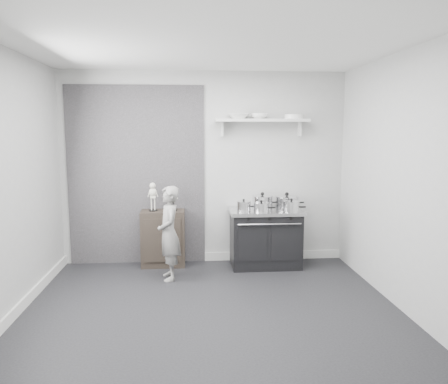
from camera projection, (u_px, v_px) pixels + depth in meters
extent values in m
plane|color=black|center=(211.00, 310.00, 4.60)|extent=(4.00, 4.00, 0.00)
cube|color=#A4A4A1|center=(204.00, 168.00, 6.19)|extent=(4.00, 0.02, 2.70)
cube|color=#A4A4A1|center=(225.00, 219.00, 2.63)|extent=(4.00, 0.02, 2.70)
cube|color=#A4A4A1|center=(6.00, 185.00, 4.25)|extent=(0.02, 3.60, 2.70)
cube|color=#A4A4A1|center=(401.00, 181.00, 4.57)|extent=(0.02, 3.60, 2.70)
cube|color=silver|center=(210.00, 45.00, 4.22)|extent=(4.00, 3.60, 0.02)
cube|color=black|center=(137.00, 176.00, 6.12)|extent=(1.90, 0.02, 2.50)
cube|color=silver|center=(273.00, 255.00, 6.43)|extent=(2.00, 0.03, 0.12)
cube|color=silver|center=(17.00, 311.00, 4.44)|extent=(0.03, 3.60, 0.12)
cube|color=silver|center=(262.00, 120.00, 6.03)|extent=(1.30, 0.26, 0.04)
cube|color=silver|center=(222.00, 129.00, 6.07)|extent=(0.03, 0.12, 0.20)
cube|color=silver|center=(300.00, 129.00, 6.16)|extent=(0.03, 0.12, 0.20)
cube|color=black|center=(265.00, 239.00, 6.07)|extent=(0.94, 0.56, 0.75)
cube|color=silver|center=(266.00, 211.00, 6.02)|extent=(1.00, 0.60, 0.05)
cube|color=black|center=(252.00, 244.00, 5.77)|extent=(0.40, 0.02, 0.49)
cube|color=black|center=(286.00, 243.00, 5.81)|extent=(0.40, 0.02, 0.49)
cylinder|color=silver|center=(270.00, 224.00, 5.73)|extent=(0.85, 0.02, 0.02)
cylinder|color=black|center=(248.00, 219.00, 5.71)|extent=(0.04, 0.03, 0.04)
cylinder|color=black|center=(269.00, 218.00, 5.73)|extent=(0.04, 0.03, 0.04)
cylinder|color=black|center=(291.00, 218.00, 5.75)|extent=(0.04, 0.03, 0.04)
cube|color=black|center=(163.00, 238.00, 6.09)|extent=(0.60, 0.35, 0.78)
imported|color=gray|center=(169.00, 233.00, 5.49)|extent=(0.36, 0.48, 1.19)
cylinder|color=silver|center=(244.00, 207.00, 5.90)|extent=(0.19, 0.19, 0.12)
cylinder|color=silver|center=(244.00, 202.00, 5.89)|extent=(0.19, 0.19, 0.01)
sphere|color=black|center=(244.00, 200.00, 5.89)|extent=(0.03, 0.03, 0.03)
cylinder|color=black|center=(253.00, 206.00, 5.91)|extent=(0.10, 0.02, 0.02)
cylinder|color=silver|center=(262.00, 202.00, 6.11)|extent=(0.28, 0.28, 0.16)
cylinder|color=silver|center=(262.00, 196.00, 6.10)|extent=(0.29, 0.29, 0.01)
sphere|color=black|center=(262.00, 194.00, 6.09)|extent=(0.05, 0.05, 0.05)
cylinder|color=black|center=(275.00, 202.00, 6.12)|extent=(0.10, 0.02, 0.02)
cylinder|color=silver|center=(287.00, 203.00, 6.12)|extent=(0.31, 0.31, 0.15)
cylinder|color=silver|center=(287.00, 197.00, 6.11)|extent=(0.32, 0.32, 0.01)
sphere|color=black|center=(287.00, 194.00, 6.10)|extent=(0.06, 0.06, 0.06)
cylinder|color=black|center=(300.00, 202.00, 6.13)|extent=(0.10, 0.02, 0.02)
cylinder|color=silver|center=(291.00, 207.00, 5.83)|extent=(0.21, 0.21, 0.13)
cylinder|color=silver|center=(291.00, 202.00, 5.82)|extent=(0.22, 0.22, 0.01)
sphere|color=black|center=(291.00, 200.00, 5.81)|extent=(0.04, 0.04, 0.04)
cylinder|color=black|center=(302.00, 207.00, 5.84)|extent=(0.10, 0.02, 0.02)
cylinder|color=silver|center=(261.00, 208.00, 5.84)|extent=(0.20, 0.20, 0.11)
cylinder|color=silver|center=(261.00, 203.00, 5.84)|extent=(0.21, 0.21, 0.01)
sphere|color=black|center=(261.00, 201.00, 5.83)|extent=(0.04, 0.04, 0.04)
cylinder|color=black|center=(272.00, 208.00, 5.86)|extent=(0.10, 0.02, 0.02)
imported|color=white|center=(239.00, 116.00, 6.00)|extent=(0.29, 0.29, 0.07)
imported|color=white|center=(259.00, 116.00, 6.02)|extent=(0.24, 0.24, 0.07)
cylinder|color=white|center=(294.00, 117.00, 6.06)|extent=(0.26, 0.26, 0.06)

